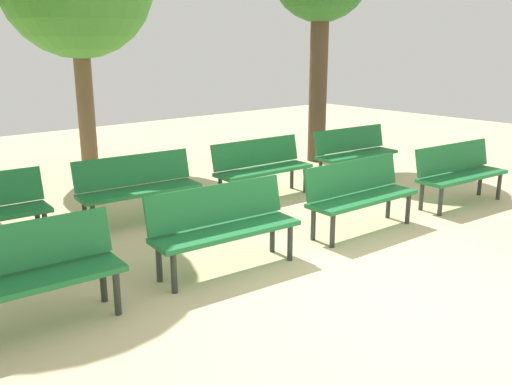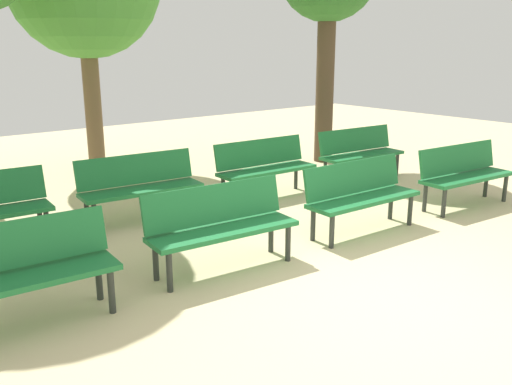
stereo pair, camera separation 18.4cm
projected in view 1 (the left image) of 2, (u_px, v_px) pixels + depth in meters
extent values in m
plane|color=beige|center=(410.00, 295.00, 5.18)|extent=(24.00, 24.00, 0.00)
cube|color=#1E7238|center=(25.00, 283.00, 4.43)|extent=(1.63, 0.57, 0.05)
cube|color=#1E7238|center=(15.00, 247.00, 4.52)|extent=(1.60, 0.25, 0.40)
cylinder|color=#2D332D|center=(117.00, 293.00, 4.77)|extent=(0.06, 0.06, 0.40)
cylinder|color=#2D332D|center=(103.00, 281.00, 5.02)|extent=(0.06, 0.06, 0.40)
cube|color=#1E7238|center=(227.00, 231.00, 5.64)|extent=(1.64, 0.60, 0.05)
cube|color=#1E7238|center=(217.00, 204.00, 5.73)|extent=(1.60, 0.28, 0.40)
cylinder|color=#2D332D|center=(174.00, 273.00, 5.19)|extent=(0.06, 0.06, 0.40)
cylinder|color=#2D332D|center=(290.00, 243.00, 5.97)|extent=(0.06, 0.06, 0.40)
cylinder|color=#2D332D|center=(159.00, 262.00, 5.44)|extent=(0.06, 0.06, 0.40)
cylinder|color=#2D332D|center=(272.00, 235.00, 6.22)|extent=(0.06, 0.06, 0.40)
cube|color=#1E7238|center=(364.00, 199.00, 6.83)|extent=(1.62, 0.52, 0.05)
cube|color=#1E7238|center=(352.00, 176.00, 6.91)|extent=(1.60, 0.20, 0.40)
cylinder|color=#2D332D|center=(333.00, 231.00, 6.35)|extent=(0.06, 0.06, 0.40)
cylinder|color=#2D332D|center=(408.00, 209.00, 7.18)|extent=(0.06, 0.06, 0.40)
cylinder|color=#2D332D|center=(313.00, 224.00, 6.59)|extent=(0.06, 0.06, 0.40)
cylinder|color=#2D332D|center=(388.00, 203.00, 7.43)|extent=(0.06, 0.06, 0.40)
cube|color=#1E7238|center=(463.00, 176.00, 7.97)|extent=(1.64, 0.60, 0.05)
cube|color=#1E7238|center=(453.00, 157.00, 8.07)|extent=(1.60, 0.28, 0.40)
cylinder|color=#2D332D|center=(441.00, 201.00, 7.52)|extent=(0.06, 0.06, 0.40)
cylinder|color=#2D332D|center=(499.00, 186.00, 8.30)|extent=(0.06, 0.06, 0.40)
cylinder|color=#2D332D|center=(421.00, 196.00, 7.77)|extent=(0.06, 0.06, 0.40)
cylinder|color=#2D332D|center=(480.00, 182.00, 8.55)|extent=(0.06, 0.06, 0.40)
cylinder|color=#2D332D|center=(46.00, 229.00, 6.40)|extent=(0.06, 0.06, 0.40)
cylinder|color=#2D332D|center=(38.00, 222.00, 6.65)|extent=(0.06, 0.06, 0.40)
cube|color=#1E7238|center=(141.00, 191.00, 7.17)|extent=(1.64, 0.60, 0.05)
cube|color=#1E7238|center=(133.00, 170.00, 7.27)|extent=(1.60, 0.28, 0.40)
cylinder|color=#2D332D|center=(94.00, 220.00, 6.72)|extent=(0.06, 0.06, 0.40)
cylinder|color=#2D332D|center=(194.00, 202.00, 7.50)|extent=(0.06, 0.06, 0.40)
cylinder|color=#2D332D|center=(85.00, 214.00, 6.97)|extent=(0.06, 0.06, 0.40)
cylinder|color=#2D332D|center=(183.00, 197.00, 7.75)|extent=(0.06, 0.06, 0.40)
cube|color=#1E7238|center=(264.00, 170.00, 8.34)|extent=(1.62, 0.53, 0.05)
cube|color=#1E7238|center=(256.00, 152.00, 8.43)|extent=(1.60, 0.21, 0.40)
cylinder|color=#2D332D|center=(233.00, 194.00, 7.86)|extent=(0.06, 0.06, 0.40)
cylinder|color=#2D332D|center=(305.00, 180.00, 8.69)|extent=(0.06, 0.06, 0.40)
cylinder|color=#2D332D|center=(220.00, 190.00, 8.11)|extent=(0.06, 0.06, 0.40)
cylinder|color=#2D332D|center=(292.00, 176.00, 8.93)|extent=(0.06, 0.06, 0.40)
cube|color=#1E7238|center=(357.00, 155.00, 9.48)|extent=(1.63, 0.58, 0.05)
cube|color=#1E7238|center=(350.00, 139.00, 9.58)|extent=(1.60, 0.26, 0.40)
cylinder|color=#2D332D|center=(334.00, 175.00, 9.02)|extent=(0.06, 0.06, 0.40)
cylinder|color=#2D332D|center=(391.00, 164.00, 9.81)|extent=(0.06, 0.06, 0.40)
cylinder|color=#2D332D|center=(320.00, 171.00, 9.27)|extent=(0.06, 0.06, 0.40)
cylinder|color=#2D332D|center=(377.00, 161.00, 10.07)|extent=(0.06, 0.06, 0.40)
cylinder|color=brown|center=(85.00, 101.00, 10.06)|extent=(0.31, 0.31, 2.54)
cylinder|color=#4C3A28|center=(318.00, 84.00, 10.72)|extent=(0.35, 0.35, 3.04)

